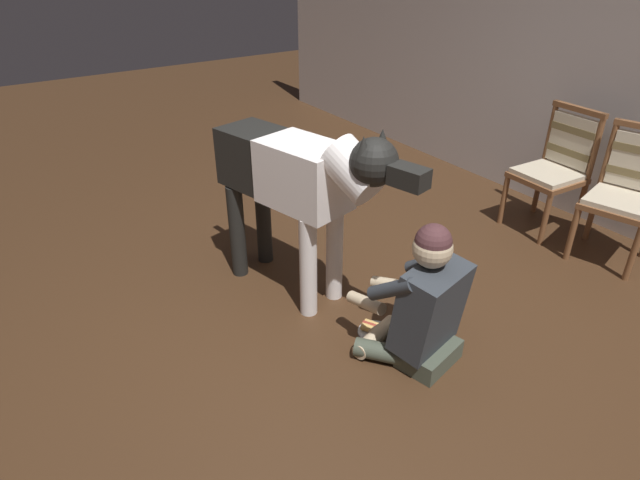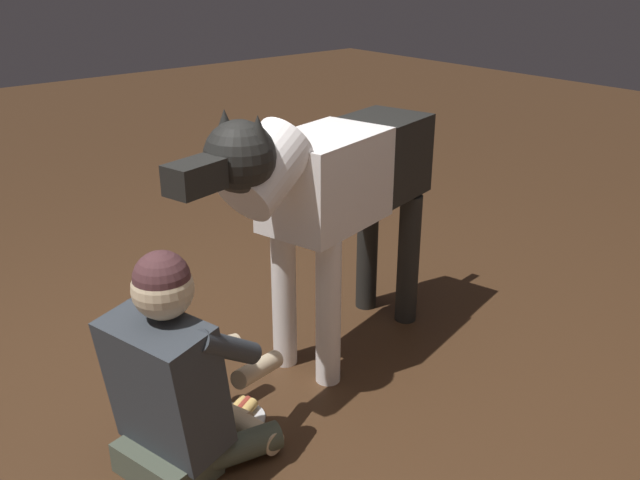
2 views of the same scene
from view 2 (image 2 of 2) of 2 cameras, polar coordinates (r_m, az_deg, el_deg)
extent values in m
plane|color=#412918|center=(3.08, -7.35, -12.16)|extent=(16.13, 16.13, 0.00)
cube|color=#485141|center=(2.66, -12.63, -17.38)|extent=(0.31, 0.39, 0.12)
cylinder|color=#485141|center=(2.83, -12.29, -14.40)|extent=(0.38, 0.33, 0.11)
cylinder|color=beige|center=(2.87, -9.04, -13.68)|extent=(0.20, 0.37, 0.09)
cylinder|color=#485141|center=(2.65, -7.62, -17.05)|extent=(0.41, 0.19, 0.11)
cylinder|color=beige|center=(2.77, -6.47, -15.02)|extent=(0.15, 0.37, 0.09)
cube|color=#33383F|center=(2.49, -12.75, -11.63)|extent=(0.36, 0.45, 0.52)
cylinder|color=#33383F|center=(2.61, -13.30, -6.28)|extent=(0.30, 0.14, 0.24)
cylinder|color=beige|center=(2.79, -9.10, -8.88)|extent=(0.27, 0.09, 0.12)
cylinder|color=#33383F|center=(2.38, -7.71, -8.87)|extent=(0.30, 0.14, 0.24)
cylinder|color=beige|center=(2.64, -5.21, -10.67)|extent=(0.28, 0.17, 0.12)
sphere|color=beige|center=(2.33, -12.99, -4.00)|extent=(0.21, 0.21, 0.21)
sphere|color=#4D2C2F|center=(2.31, -13.07, -3.18)|extent=(0.19, 0.19, 0.19)
cylinder|color=white|center=(2.93, 0.69, -6.09)|extent=(0.11, 0.11, 0.68)
cylinder|color=white|center=(3.06, -3.02, -4.75)|extent=(0.11, 0.11, 0.68)
cylinder|color=black|center=(3.44, 7.38, -1.63)|extent=(0.11, 0.11, 0.68)
cylinder|color=black|center=(3.56, 3.97, -0.66)|extent=(0.11, 0.11, 0.68)
cube|color=white|center=(2.89, 0.46, 5.08)|extent=(0.60, 0.46, 0.39)
cube|color=black|center=(3.21, 4.84, 6.86)|extent=(0.53, 0.43, 0.37)
cylinder|color=white|center=(2.56, -4.62, 5.90)|extent=(0.43, 0.33, 0.37)
sphere|color=black|center=(2.45, -6.70, 6.93)|extent=(0.26, 0.26, 0.26)
cube|color=black|center=(2.31, -10.40, 5.19)|extent=(0.22, 0.16, 0.10)
cone|color=black|center=(2.38, -5.19, 8.98)|extent=(0.11, 0.11, 0.12)
cone|color=black|center=(2.49, -7.94, 9.46)|extent=(0.11, 0.11, 0.12)
cylinder|color=black|center=(3.43, 7.07, 7.13)|extent=(0.35, 0.13, 0.23)
cylinder|color=silver|center=(2.89, -6.75, -14.57)|extent=(0.21, 0.21, 0.01)
cylinder|color=#E4B862|center=(2.88, -7.17, -13.98)|extent=(0.16, 0.12, 0.05)
cylinder|color=#E4B862|center=(2.87, -6.39, -14.20)|extent=(0.16, 0.12, 0.05)
cylinder|color=#A33A2D|center=(2.87, -6.79, -13.98)|extent=(0.17, 0.11, 0.04)
camera|label=1|loc=(3.76, -55.35, 19.30)|focal=30.11mm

